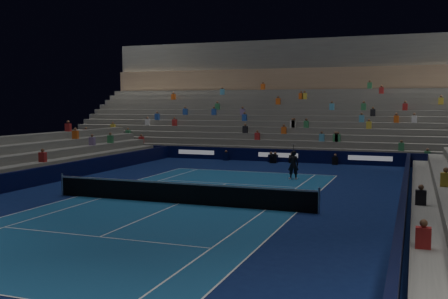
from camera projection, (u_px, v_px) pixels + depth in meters
name	position (u px, v px, depth m)	size (l,w,h in m)	color
ground	(179.00, 204.00, 23.82)	(90.00, 90.00, 0.00)	#0C1A4C
court_surface	(179.00, 204.00, 23.82)	(10.97, 23.77, 0.01)	navy
sponsor_barrier_far	(278.00, 155.00, 41.09)	(44.00, 0.25, 1.00)	black
sponsor_barrier_east	(403.00, 207.00, 20.46)	(0.25, 37.00, 1.00)	black
sponsor_barrier_west	(10.00, 182.00, 27.10)	(0.25, 37.00, 1.00)	#080B32
grandstand_main	(303.00, 116.00, 49.63)	(44.00, 15.20, 11.20)	#61615D
tennis_net	(179.00, 193.00, 23.78)	(12.90, 0.10, 1.10)	#B2B2B7
tennis_player	(293.00, 165.00, 31.47)	(0.65, 0.42, 1.77)	black
broadcast_camera	(273.00, 158.00, 40.36)	(0.61, 1.02, 0.68)	black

